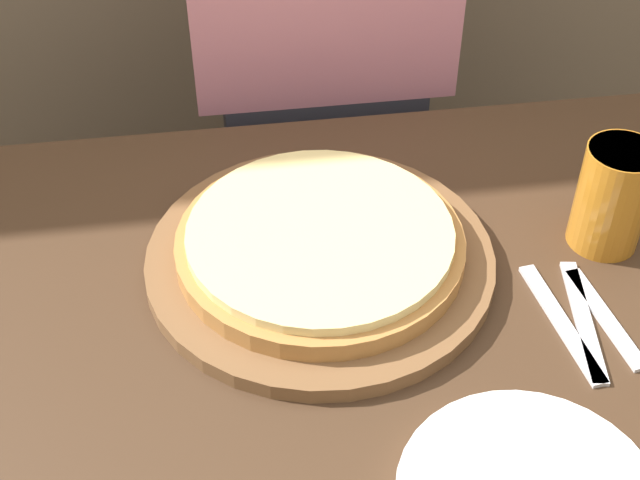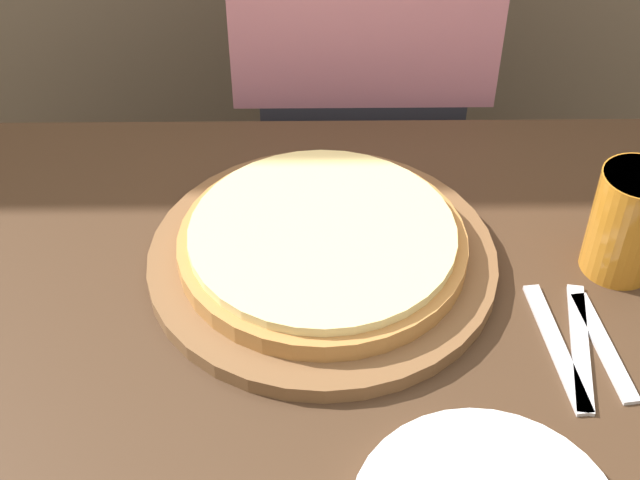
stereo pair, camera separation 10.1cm
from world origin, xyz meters
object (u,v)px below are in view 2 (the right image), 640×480
(pizza_on_board, at_px, (320,250))
(diner_person, at_px, (358,114))
(spoon, at_px, (601,346))
(beer_glass, at_px, (626,219))
(dinner_knife, at_px, (577,346))
(fork, at_px, (554,346))

(pizza_on_board, distance_m, diner_person, 0.48)
(pizza_on_board, height_order, spoon, pizza_on_board)
(beer_glass, relative_size, dinner_knife, 0.73)
(beer_glass, bearing_deg, dinner_knife, -119.10)
(diner_person, bearing_deg, fork, -73.07)
(pizza_on_board, relative_size, diner_person, 0.30)
(pizza_on_board, xyz_separation_m, beer_glass, (0.34, -0.00, 0.05))
(pizza_on_board, relative_size, spoon, 2.61)
(pizza_on_board, xyz_separation_m, spoon, (0.30, -0.13, -0.02))
(beer_glass, distance_m, spoon, 0.15)
(beer_glass, xyz_separation_m, fork, (-0.09, -0.13, -0.07))
(dinner_knife, xyz_separation_m, spoon, (0.03, 0.00, 0.00))
(dinner_knife, height_order, diner_person, diner_person)
(fork, relative_size, diner_person, 0.14)
(beer_glass, bearing_deg, fork, -127.09)
(pizza_on_board, height_order, beer_glass, beer_glass)
(beer_glass, bearing_deg, diner_person, 120.57)
(fork, relative_size, spoon, 1.17)
(beer_glass, relative_size, diner_person, 0.10)
(beer_glass, bearing_deg, pizza_on_board, 179.38)
(spoon, bearing_deg, beer_glass, 70.34)
(pizza_on_board, xyz_separation_m, fork, (0.25, -0.13, -0.02))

